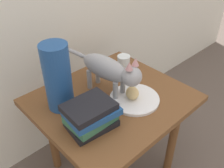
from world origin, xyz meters
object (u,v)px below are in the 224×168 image
green_vase (58,77)px  bread_roll (132,93)px  side_table (112,110)px  candle_jar (124,64)px  plate (134,99)px  book_stack (91,115)px  cat (110,70)px

green_vase → bread_roll: bearing=-35.7°
side_table → green_vase: 0.33m
bread_roll → candle_jar: size_ratio=0.94×
side_table → plate: 0.13m
bread_roll → book_stack: (-0.25, -0.00, 0.02)m
plate → cat: size_ratio=0.49×
book_stack → side_table: bearing=22.2°
bread_roll → plate: bearing=-63.4°
book_stack → candle_jar: 0.46m
plate → green_vase: 0.37m
plate → candle_jar: bearing=55.6°
bread_roll → cat: 0.15m
bread_roll → cat: cat is taller
side_table → plate: size_ratio=2.99×
green_vase → side_table: bearing=-29.5°
bread_roll → candle_jar: candle_jar is taller
bread_roll → candle_jar: bearing=53.3°
plate → book_stack: 0.26m
bread_roll → candle_jar: (0.16, 0.21, -0.00)m
plate → green_vase: (-0.27, 0.20, 0.15)m
book_stack → candle_jar: (0.41, 0.22, -0.02)m
cat → side_table: bearing=-118.3°
bread_roll → cat: size_ratio=0.17×
bread_roll → book_stack: 0.25m
plate → candle_jar: candle_jar is taller
plate → cat: 0.18m
candle_jar → book_stack: bearing=-152.0°
plate → green_vase: bearing=143.3°
plate → cat: (-0.05, 0.12, 0.13)m
bread_roll → green_vase: 0.34m
bread_roll → book_stack: bearing=-179.1°
plate → book_stack: size_ratio=1.06×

